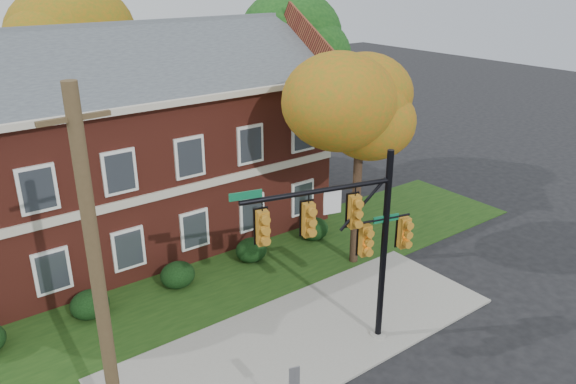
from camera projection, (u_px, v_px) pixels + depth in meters
ground at (326, 352)px, 18.57m from camera, size 120.00×120.00×0.00m
sidewalk at (307, 337)px, 19.29m from camera, size 14.00×5.00×0.08m
grass_strip at (231, 278)px, 23.01m from camera, size 30.00×6.00×0.04m
apartment_building at (115, 137)px, 24.46m from camera, size 18.80×8.80×9.74m
hedge_left at (90, 305)px, 20.26m from camera, size 1.40×1.26×1.05m
hedge_center at (178, 275)px, 22.22m from camera, size 1.40×1.26×1.05m
hedge_right at (251, 250)px, 24.18m from camera, size 1.40×1.26×1.05m
hedge_far_right at (314, 229)px, 26.14m from camera, size 1.40×1.26×1.05m
tree_near_right at (367, 110)px, 21.88m from camera, size 4.50×4.25×8.58m
tree_right_rear at (306, 42)px, 30.26m from camera, size 6.30×5.95×10.62m
tree_far_rear at (76, 29)px, 29.59m from camera, size 6.84×6.46×11.52m
traffic_signal at (352, 233)px, 17.36m from camera, size 5.89×1.66×6.75m
utility_pole at (99, 292)px, 12.77m from camera, size 1.52×0.35×9.78m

